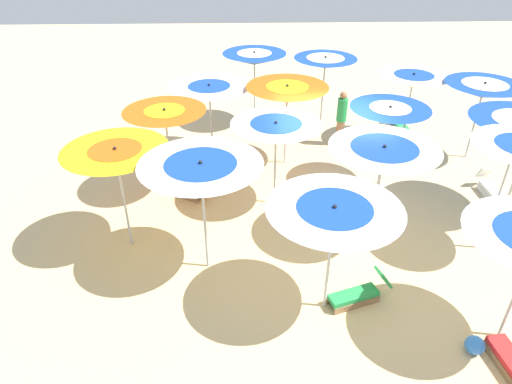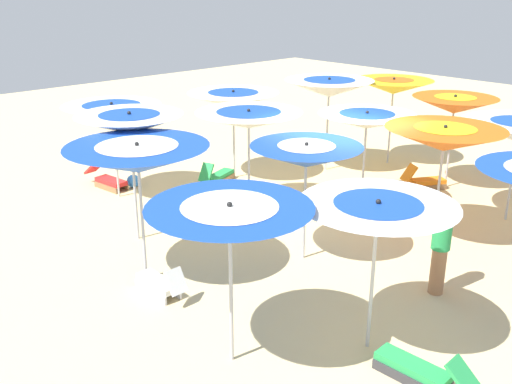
{
  "view_description": "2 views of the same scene",
  "coord_description": "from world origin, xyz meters",
  "px_view_note": "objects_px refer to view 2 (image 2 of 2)",
  "views": [
    {
      "loc": [
        -9.93,
        2.05,
        6.36
      ],
      "look_at": [
        -1.35,
        1.78,
        0.95
      ],
      "focal_mm": 32.51,
      "sensor_mm": 36.0,
      "label": 1
    },
    {
      "loc": [
        6.93,
        -8.73,
        4.79
      ],
      "look_at": [
        -0.44,
        -1.83,
        1.1
      ],
      "focal_mm": 40.97,
      "sensor_mm": 36.0,
      "label": 2
    }
  ],
  "objects_px": {
    "beach_umbrella_7": "(377,217)",
    "beach_umbrella_13": "(454,105)",
    "beach_umbrella_3": "(230,221)",
    "beach_umbrella_5": "(249,120)",
    "lounger_2": "(425,180)",
    "lounger_1": "(218,176)",
    "lounger_4": "(160,284)",
    "beach_umbrella_8": "(329,88)",
    "lounger_3": "(108,179)",
    "beach_umbrella_4": "(233,100)",
    "beach_umbrella_6": "(306,156)",
    "beach_umbrella_1": "(130,124)",
    "beach_umbrella_9": "(367,121)",
    "beachgoer_0": "(441,243)",
    "beach_umbrella_0": "(112,113)",
    "beach_ball": "(133,181)",
    "beach_umbrella_10": "(444,139)",
    "beach_umbrella_12": "(393,87)",
    "lounger_0": "(419,369)",
    "beach_umbrella_2": "(138,159)"
  },
  "relations": [
    {
      "from": "beachgoer_0",
      "to": "beach_ball",
      "type": "bearing_deg",
      "value": 87.66
    },
    {
      "from": "lounger_2",
      "to": "lounger_4",
      "type": "bearing_deg",
      "value": -151.47
    },
    {
      "from": "beach_umbrella_2",
      "to": "lounger_3",
      "type": "xyz_separation_m",
      "value": [
        -4.55,
        1.88,
        -1.91
      ]
    },
    {
      "from": "beach_umbrella_6",
      "to": "lounger_4",
      "type": "xyz_separation_m",
      "value": [
        -0.67,
        -2.66,
        -1.74
      ]
    },
    {
      "from": "beach_umbrella_4",
      "to": "beach_umbrella_6",
      "type": "distance_m",
      "value": 4.83
    },
    {
      "from": "beach_umbrella_3",
      "to": "beach_umbrella_10",
      "type": "height_order",
      "value": "beach_umbrella_10"
    },
    {
      "from": "lounger_3",
      "to": "beach_ball",
      "type": "relative_size",
      "value": 4.21
    },
    {
      "from": "beach_umbrella_4",
      "to": "beach_umbrella_5",
      "type": "distance_m",
      "value": 2.44
    },
    {
      "from": "lounger_4",
      "to": "lounger_2",
      "type": "bearing_deg",
      "value": -91.4
    },
    {
      "from": "lounger_0",
      "to": "beachgoer_0",
      "type": "height_order",
      "value": "beachgoer_0"
    },
    {
      "from": "beach_umbrella_12",
      "to": "beach_umbrella_13",
      "type": "xyz_separation_m",
      "value": [
        2.14,
        -0.65,
        -0.09
      ]
    },
    {
      "from": "beach_umbrella_12",
      "to": "beach_umbrella_7",
      "type": "bearing_deg",
      "value": -56.86
    },
    {
      "from": "beach_umbrella_7",
      "to": "beach_umbrella_13",
      "type": "distance_m",
      "value": 7.29
    },
    {
      "from": "beach_umbrella_0",
      "to": "beach_umbrella_7",
      "type": "height_order",
      "value": "beach_umbrella_0"
    },
    {
      "from": "lounger_1",
      "to": "beachgoer_0",
      "type": "height_order",
      "value": "beachgoer_0"
    },
    {
      "from": "beach_umbrella_1",
      "to": "beach_umbrella_9",
      "type": "bearing_deg",
      "value": 66.84
    },
    {
      "from": "beach_umbrella_3",
      "to": "beach_umbrella_8",
      "type": "relative_size",
      "value": 0.92
    },
    {
      "from": "beach_umbrella_0",
      "to": "beach_umbrella_6",
      "type": "relative_size",
      "value": 1.02
    },
    {
      "from": "lounger_1",
      "to": "beach_ball",
      "type": "height_order",
      "value": "lounger_1"
    },
    {
      "from": "beach_umbrella_2",
      "to": "lounger_3",
      "type": "distance_m",
      "value": 5.29
    },
    {
      "from": "beach_umbrella_12",
      "to": "lounger_4",
      "type": "bearing_deg",
      "value": -78.9
    },
    {
      "from": "beach_umbrella_13",
      "to": "beach_umbrella_1",
      "type": "bearing_deg",
      "value": -109.66
    },
    {
      "from": "beach_umbrella_0",
      "to": "beach_ball",
      "type": "height_order",
      "value": "beach_umbrella_0"
    },
    {
      "from": "beachgoer_0",
      "to": "lounger_2",
      "type": "bearing_deg",
      "value": 25.35
    },
    {
      "from": "beach_umbrella_12",
      "to": "beach_umbrella_10",
      "type": "bearing_deg",
      "value": -45.39
    },
    {
      "from": "beach_umbrella_0",
      "to": "beach_umbrella_5",
      "type": "distance_m",
      "value": 3.21
    },
    {
      "from": "beach_umbrella_2",
      "to": "beach_umbrella_4",
      "type": "distance_m",
      "value": 5.56
    },
    {
      "from": "beach_umbrella_1",
      "to": "beach_umbrella_9",
      "type": "height_order",
      "value": "beach_umbrella_1"
    },
    {
      "from": "beachgoer_0",
      "to": "lounger_1",
      "type": "bearing_deg",
      "value": 74.2
    },
    {
      "from": "lounger_1",
      "to": "lounger_4",
      "type": "distance_m",
      "value": 5.48
    },
    {
      "from": "beach_umbrella_7",
      "to": "beach_umbrella_13",
      "type": "relative_size",
      "value": 0.96
    },
    {
      "from": "beach_umbrella_8",
      "to": "lounger_3",
      "type": "distance_m",
      "value": 6.0
    },
    {
      "from": "beach_umbrella_6",
      "to": "beach_umbrella_1",
      "type": "bearing_deg",
      "value": -148.02
    },
    {
      "from": "beach_umbrella_8",
      "to": "beach_umbrella_13",
      "type": "bearing_deg",
      "value": 19.88
    },
    {
      "from": "beach_umbrella_4",
      "to": "lounger_0",
      "type": "height_order",
      "value": "beach_umbrella_4"
    },
    {
      "from": "beach_umbrella_3",
      "to": "lounger_0",
      "type": "height_order",
      "value": "beach_umbrella_3"
    },
    {
      "from": "beach_umbrella_12",
      "to": "beachgoer_0",
      "type": "distance_m",
      "value": 7.28
    },
    {
      "from": "beach_umbrella_7",
      "to": "lounger_2",
      "type": "distance_m",
      "value": 7.16
    },
    {
      "from": "beach_umbrella_1",
      "to": "beach_umbrella_8",
      "type": "xyz_separation_m",
      "value": [
        -0.38,
        6.08,
        -0.11
      ]
    },
    {
      "from": "beach_umbrella_5",
      "to": "lounger_2",
      "type": "xyz_separation_m",
      "value": [
        1.79,
        4.12,
        -1.85
      ]
    },
    {
      "from": "beach_umbrella_6",
      "to": "lounger_3",
      "type": "bearing_deg",
      "value": -173.71
    },
    {
      "from": "beach_umbrella_0",
      "to": "beach_umbrella_3",
      "type": "xyz_separation_m",
      "value": [
        6.53,
        -2.16,
        0.04
      ]
    },
    {
      "from": "beach_umbrella_3",
      "to": "beach_umbrella_13",
      "type": "height_order",
      "value": "beach_umbrella_13"
    },
    {
      "from": "beach_umbrella_12",
      "to": "lounger_2",
      "type": "distance_m",
      "value": 2.89
    },
    {
      "from": "beach_umbrella_4",
      "to": "beach_umbrella_10",
      "type": "height_order",
      "value": "beach_umbrella_10"
    },
    {
      "from": "beach_umbrella_1",
      "to": "lounger_0",
      "type": "xyz_separation_m",
      "value": [
        6.16,
        0.2,
        -2.09
      ]
    },
    {
      "from": "beach_umbrella_9",
      "to": "beachgoer_0",
      "type": "xyz_separation_m",
      "value": [
        3.16,
        -2.19,
        -1.08
      ]
    },
    {
      "from": "lounger_2",
      "to": "beachgoer_0",
      "type": "relative_size",
      "value": 0.66
    },
    {
      "from": "beach_umbrella_6",
      "to": "lounger_3",
      "type": "height_order",
      "value": "beach_umbrella_6"
    },
    {
      "from": "beach_umbrella_3",
      "to": "beach_umbrella_5",
      "type": "distance_m",
      "value": 5.26
    }
  ]
}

